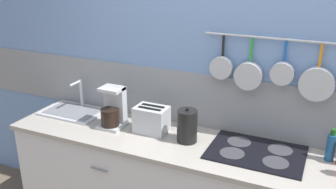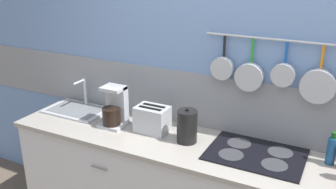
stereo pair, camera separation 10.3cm
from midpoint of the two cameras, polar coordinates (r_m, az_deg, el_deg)
The scene contains 8 objects.
wall_back at distance 2.73m, azimuth 9.38°, elevation 1.40°, with size 7.20×0.14×2.60m.
countertop at distance 2.59m, azimuth 6.77°, elevation -8.79°, with size 3.22×0.60×0.03m.
sink_basin at distance 3.26m, azimuth -15.07°, elevation -2.31°, with size 0.51×0.34×0.25m.
coffee_maker at distance 2.89m, azimuth -9.41°, elevation -2.41°, with size 0.19×0.18×0.31m.
toaster at distance 2.77m, azimuth -3.59°, elevation -3.86°, with size 0.26×0.17×0.20m.
kettle at distance 2.63m, azimuth 1.81°, elevation -4.82°, with size 0.14×0.14×0.26m.
cooktop at distance 2.58m, azimuth 12.18°, elevation -8.63°, with size 0.63×0.45×0.01m.
bottle_vinegar at distance 2.59m, azimuth 22.51°, elevation -7.38°, with size 0.06×0.06×0.22m.
Camera 1 is at (0.62, -2.18, 2.15)m, focal length 40.00 mm.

